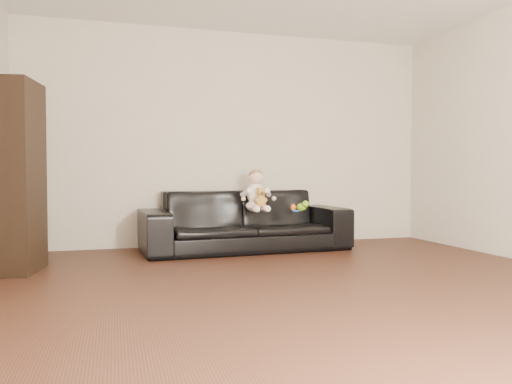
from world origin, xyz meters
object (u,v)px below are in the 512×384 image
object	(u,v)px
teddy_bear	(261,198)
toy_green	(301,207)
baby	(256,193)
toy_rattle	(293,208)
cabinet	(12,177)
sofa	(245,220)
toy_blue_disc	(296,211)

from	to	relation	value
teddy_bear	toy_green	distance (m)	0.52
baby	toy_rattle	xyz separation A→B (m)	(0.43, -0.02, -0.17)
teddy_bear	baby	bearing A→B (deg)	90.93
baby	teddy_bear	world-z (taller)	baby
baby	teddy_bear	xyz separation A→B (m)	(0.01, -0.14, -0.04)
baby	cabinet	bearing A→B (deg)	-164.65
cabinet	baby	size ratio (longest dim) A/B	3.57
teddy_bear	sofa	bearing A→B (deg)	109.12
cabinet	toy_green	xyz separation A→B (m)	(2.90, 0.49, -0.35)
baby	toy_rattle	distance (m)	0.47
toy_blue_disc	sofa	bearing A→B (deg)	162.40
sofa	toy_blue_disc	xyz separation A→B (m)	(0.55, -0.18, 0.11)
sofa	toy_rattle	size ratio (longest dim) A/B	32.56
toy_blue_disc	baby	bearing A→B (deg)	173.59
sofa	toy_blue_disc	world-z (taller)	sofa
cabinet	baby	distance (m)	2.46
cabinet	toy_blue_disc	world-z (taller)	cabinet
toy_rattle	toy_green	bearing A→B (deg)	-34.56
sofa	toy_rattle	world-z (taller)	sofa
teddy_bear	toy_blue_disc	bearing A→B (deg)	8.76
sofa	toy_blue_disc	bearing A→B (deg)	-20.94
cabinet	toy_rattle	xyz separation A→B (m)	(2.82, 0.54, -0.36)
cabinet	toy_blue_disc	size ratio (longest dim) A/B	17.89
baby	teddy_bear	distance (m)	0.15
cabinet	toy_rattle	size ratio (longest dim) A/B	23.66
cabinet	toy_rattle	bearing A→B (deg)	20.25
teddy_bear	toy_blue_disc	distance (m)	0.48
toy_rattle	toy_blue_disc	size ratio (longest dim) A/B	0.76
toy_rattle	toy_blue_disc	distance (m)	0.05
toy_rattle	toy_blue_disc	world-z (taller)	toy_rattle
baby	sofa	bearing A→B (deg)	130.69
sofa	toy_green	world-z (taller)	sofa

